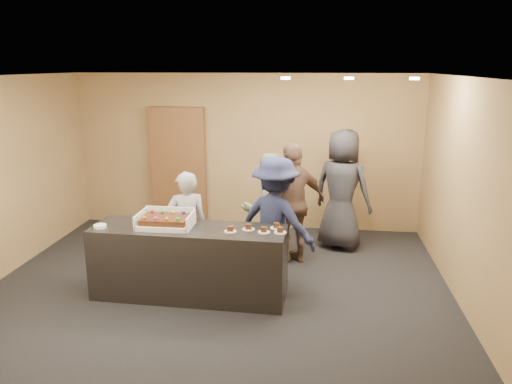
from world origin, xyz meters
TOP-DOWN VIEW (x-y plane):
  - room at (0.00, 0.00)m, footprint 6.04×6.00m
  - serving_counter at (-0.31, -0.37)m, footprint 2.42×0.78m
  - storage_cabinet at (-1.20, 2.41)m, footprint 0.97×0.15m
  - cake_box at (-0.59, -0.35)m, footprint 0.66×0.46m
  - sheet_cake at (-0.59, -0.37)m, footprint 0.56×0.39m
  - plate_stack at (-1.38, -0.50)m, footprint 0.15×0.15m
  - slice_a at (0.23, -0.45)m, footprint 0.15×0.15m
  - slice_b at (0.43, -0.35)m, footprint 0.15×0.15m
  - slice_c at (0.63, -0.43)m, footprint 0.15×0.15m
  - slice_d at (0.76, -0.25)m, footprint 0.15×0.15m
  - slice_e at (0.82, -0.42)m, footprint 0.15×0.15m
  - person_server_grey at (-0.45, 0.08)m, footprint 0.65×0.55m
  - person_sage_man at (0.53, 0.89)m, footprint 1.00×0.94m
  - person_navy_man at (0.72, 0.15)m, footprint 1.27×1.05m
  - person_brown_extra at (0.91, 0.91)m, footprint 1.11×0.94m
  - person_dark_suit at (1.64, 1.62)m, footprint 1.10×0.95m
  - ceiling_spotlights at (1.60, 0.50)m, footprint 1.72×0.12m

SIDE VIEW (x-z plane):
  - serving_counter at x=-0.31m, z-range 0.00..0.90m
  - person_server_grey at x=-0.45m, z-range 0.00..1.51m
  - person_sage_man at x=0.53m, z-range 0.00..1.63m
  - person_navy_man at x=0.72m, z-range 0.00..1.71m
  - person_brown_extra at x=0.91m, z-range 0.00..1.78m
  - plate_stack at x=-1.38m, z-range 0.90..0.94m
  - slice_a at x=0.23m, z-range 0.89..0.96m
  - slice_b at x=0.43m, z-range 0.89..0.96m
  - slice_c at x=0.63m, z-range 0.89..0.96m
  - slice_d at x=0.76m, z-range 0.89..0.96m
  - slice_e at x=0.82m, z-range 0.89..0.96m
  - cake_box at x=-0.59m, z-range 0.85..1.04m
  - person_dark_suit at x=1.64m, z-range 0.00..1.90m
  - sheet_cake at x=-0.59m, z-range 0.94..1.05m
  - storage_cabinet at x=-1.20m, z-range 0.00..2.13m
  - room at x=0.00m, z-range 0.00..2.70m
  - ceiling_spotlights at x=1.60m, z-range 2.66..2.69m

